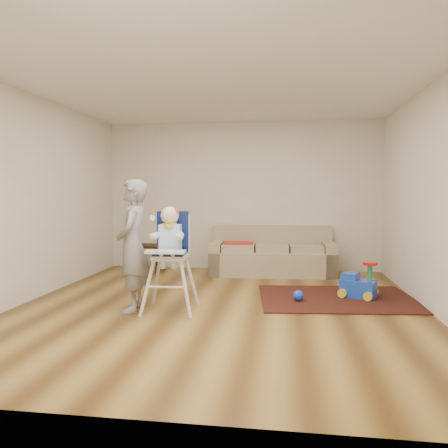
# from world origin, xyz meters

# --- Properties ---
(ground) EXTENTS (5.50, 5.50, 0.00)m
(ground) POSITION_xyz_m (0.00, 0.00, 0.00)
(ground) COLOR #513312
(ground) RESTS_ON ground
(room_envelope) EXTENTS (5.04, 5.52, 2.72)m
(room_envelope) POSITION_xyz_m (0.00, 0.53, 1.88)
(room_envelope) COLOR silver
(room_envelope) RESTS_ON ground
(sofa) EXTENTS (2.16, 0.96, 0.82)m
(sofa) POSITION_xyz_m (0.57, 2.30, 0.41)
(sofa) COLOR tan
(sofa) RESTS_ON ground
(side_table) EXTENTS (0.48, 0.48, 0.48)m
(side_table) POSITION_xyz_m (-1.63, 2.27, 0.24)
(side_table) COLOR black
(side_table) RESTS_ON ground
(area_rug) EXTENTS (2.16, 1.71, 0.02)m
(area_rug) POSITION_xyz_m (1.49, 0.61, 0.01)
(area_rug) COLOR black
(area_rug) RESTS_ON ground
(ride_on_toy) EXTENTS (0.53, 0.47, 0.48)m
(ride_on_toy) POSITION_xyz_m (1.77, 0.70, 0.26)
(ride_on_toy) COLOR blue
(ride_on_toy) RESTS_ON area_rug
(toy_ball) EXTENTS (0.14, 0.14, 0.14)m
(toy_ball) POSITION_xyz_m (0.97, 0.37, 0.09)
(toy_ball) COLOR blue
(toy_ball) RESTS_ON area_rug
(high_chair) EXTENTS (0.61, 0.61, 1.26)m
(high_chair) POSITION_xyz_m (-0.55, -0.27, 0.61)
(high_chair) COLOR silver
(high_chair) RESTS_ON ground
(adult) EXTENTS (0.47, 0.63, 1.57)m
(adult) POSITION_xyz_m (-1.00, -0.30, 0.78)
(adult) COLOR gray
(adult) RESTS_ON ground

